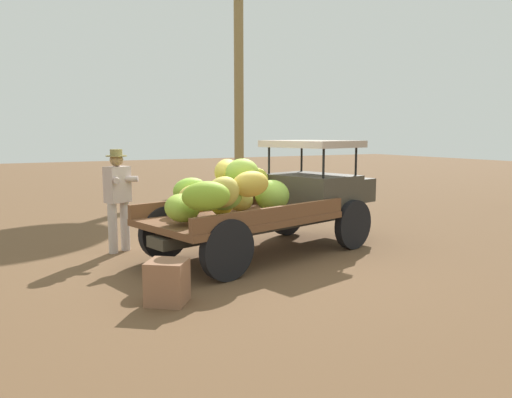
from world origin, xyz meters
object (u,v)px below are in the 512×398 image
farmer (118,194)px  wooden_crate (167,282)px  truck (271,197)px  loose_banana_bunch (168,228)px

farmer → wooden_crate: farmer is taller
truck → farmer: (-2.23, 1.25, 0.05)m
wooden_crate → farmer: bearing=87.5°
truck → farmer: 2.55m
farmer → wooden_crate: size_ratio=3.37×
farmer → wooden_crate: 2.95m
truck → wooden_crate: bearing=-159.2°
wooden_crate → loose_banana_bunch: 3.95m
truck → farmer: truck is taller
farmer → loose_banana_bunch: (1.15, 0.89, -0.83)m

